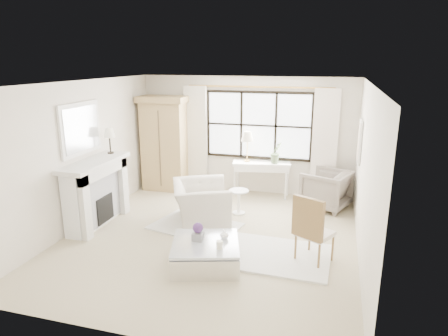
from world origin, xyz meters
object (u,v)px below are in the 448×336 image
Objects in this scene: coffee_table at (206,254)px; club_armchair at (201,203)px; armoire at (165,143)px; console_table at (261,179)px.

club_armchair is at bearing 94.40° from coffee_table.
coffee_table is (0.62, -1.59, -0.20)m from club_armchair.
armoire reaches higher than console_table.
club_armchair is (1.50, -1.73, -0.75)m from armoire.
armoire is 1.80× the size of coffee_table.
coffee_table is at bearing 177.35° from club_armchair.
console_table is 2.03m from club_armchair.
armoire is 2.41m from club_armchair.
armoire is 1.64× the size of console_table.
club_armchair is 1.72m from coffee_table.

